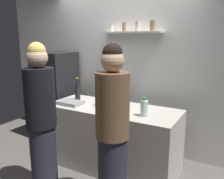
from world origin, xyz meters
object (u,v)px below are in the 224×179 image
(person_blonde, at_px, (41,121))
(refrigerator, at_px, (56,97))
(wine_bottle_green_glass, at_px, (102,98))
(baking_pan, at_px, (70,103))
(wine_bottle_dark_glass, at_px, (78,92))
(person_brown_jacket, at_px, (112,132))
(utensil_holder, at_px, (102,97))
(water_bottle_plastic, at_px, (144,108))

(person_blonde, bearing_deg, refrigerator, 83.02)
(refrigerator, bearing_deg, wine_bottle_green_glass, -18.63)
(baking_pan, distance_m, wine_bottle_dark_glass, 0.29)
(baking_pan, xyz_separation_m, wine_bottle_dark_glass, (-0.07, 0.26, 0.10))
(person_brown_jacket, bearing_deg, utensil_holder, 113.40)
(refrigerator, bearing_deg, water_bottle_plastic, -15.01)
(utensil_holder, bearing_deg, refrigerator, 170.74)
(refrigerator, distance_m, baking_pan, 0.96)
(utensil_holder, bearing_deg, wine_bottle_green_glass, -60.42)
(water_bottle_plastic, distance_m, person_blonde, 1.21)
(refrigerator, relative_size, water_bottle_plastic, 6.69)
(wine_bottle_dark_glass, bearing_deg, water_bottle_plastic, -10.81)
(wine_bottle_dark_glass, height_order, water_bottle_plastic, wine_bottle_dark_glass)
(refrigerator, height_order, person_blonde, person_blonde)
(wine_bottle_dark_glass, xyz_separation_m, wine_bottle_green_glass, (0.51, -0.13, -0.01))
(refrigerator, distance_m, wine_bottle_dark_glass, 0.80)
(refrigerator, bearing_deg, person_blonde, -52.96)
(baking_pan, distance_m, utensil_holder, 0.48)
(wine_bottle_dark_glass, relative_size, person_blonde, 0.19)
(wine_bottle_dark_glass, distance_m, water_bottle_plastic, 1.20)
(wine_bottle_dark_glass, bearing_deg, baking_pan, -75.30)
(water_bottle_plastic, xyz_separation_m, person_blonde, (-0.93, -0.76, -0.10))
(wine_bottle_dark_glass, relative_size, water_bottle_plastic, 1.46)
(baking_pan, bearing_deg, water_bottle_plastic, 1.86)
(utensil_holder, height_order, water_bottle_plastic, water_bottle_plastic)
(wine_bottle_dark_glass, bearing_deg, utensil_holder, 15.18)
(baking_pan, xyz_separation_m, utensil_holder, (0.31, 0.36, 0.04))
(wine_bottle_green_glass, relative_size, water_bottle_plastic, 1.30)
(person_brown_jacket, bearing_deg, baking_pan, 136.84)
(wine_bottle_green_glass, bearing_deg, utensil_holder, 119.58)
(utensil_holder, height_order, wine_bottle_green_glass, wine_bottle_green_glass)
(baking_pan, bearing_deg, wine_bottle_dark_glass, 104.70)
(water_bottle_plastic, distance_m, person_brown_jacket, 0.64)
(refrigerator, bearing_deg, person_brown_jacket, -32.08)
(wine_bottle_dark_glass, bearing_deg, refrigerator, 158.41)
(water_bottle_plastic, bearing_deg, person_blonde, -141.03)
(wine_bottle_dark_glass, height_order, person_blonde, person_blonde)
(wine_bottle_dark_glass, relative_size, person_brown_jacket, 0.19)
(refrigerator, height_order, utensil_holder, refrigerator)
(wine_bottle_green_glass, height_order, person_brown_jacket, person_brown_jacket)
(utensil_holder, distance_m, water_bottle_plastic, 0.86)
(person_blonde, bearing_deg, baking_pan, 59.42)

